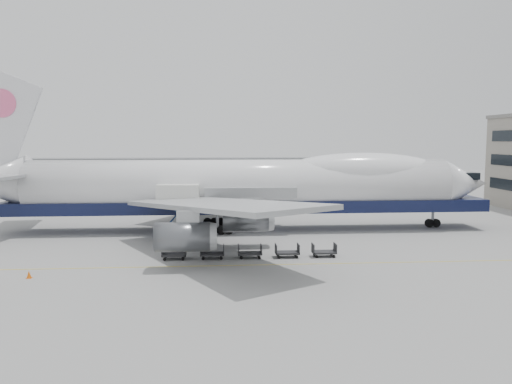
{
  "coord_description": "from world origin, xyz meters",
  "views": [
    {
      "loc": [
        -2.78,
        -50.33,
        11.37
      ],
      "look_at": [
        1.43,
        6.0,
        5.44
      ],
      "focal_mm": 35.0,
      "sensor_mm": 36.0,
      "label": 1
    }
  ],
  "objects": [
    {
      "name": "ground",
      "position": [
        0.0,
        0.0,
        0.0
      ],
      "size": [
        260.0,
        260.0,
        0.0
      ],
      "primitive_type": "plane",
      "color": "gray",
      "rests_on": "ground"
    },
    {
      "name": "apron_line",
      "position": [
        0.0,
        -6.0,
        0.01
      ],
      "size": [
        60.0,
        0.15,
        0.01
      ],
      "primitive_type": "cube",
      "color": "gold",
      "rests_on": "ground"
    },
    {
      "name": "hangar",
      "position": [
        -10.0,
        70.0,
        3.5
      ],
      "size": [
        110.0,
        8.0,
        7.0
      ],
      "primitive_type": "cube",
      "color": "slate",
      "rests_on": "ground"
    },
    {
      "name": "airliner",
      "position": [
        0.64,
        12.0,
        5.62
      ],
      "size": [
        67.0,
        55.3,
        19.98
      ],
      "color": "white",
      "rests_on": "ground"
    },
    {
      "name": "catering_truck",
      "position": [
        -7.53,
        8.52,
        3.45
      ],
      "size": [
        5.47,
        3.95,
        6.17
      ],
      "rotation": [
        0.0,
        0.0,
        -0.06
      ],
      "color": "navy",
      "rests_on": "ground"
    },
    {
      "name": "traffic_cone",
      "position": [
        -18.47,
        -8.93,
        0.3
      ],
      "size": [
        0.43,
        0.43,
        0.63
      ],
      "rotation": [
        0.0,
        0.0,
        0.2
      ],
      "color": "#E05D0B",
      "rests_on": "ground"
    },
    {
      "name": "dolly_0",
      "position": [
        -7.11,
        -3.2,
        0.53
      ],
      "size": [
        2.3,
        1.35,
        1.3
      ],
      "color": "#2D2D30",
      "rests_on": "ground"
    },
    {
      "name": "dolly_1",
      "position": [
        -3.48,
        -3.2,
        0.53
      ],
      "size": [
        2.3,
        1.35,
        1.3
      ],
      "color": "#2D2D30",
      "rests_on": "ground"
    },
    {
      "name": "dolly_2",
      "position": [
        0.15,
        -3.2,
        0.53
      ],
      "size": [
        2.3,
        1.35,
        1.3
      ],
      "color": "#2D2D30",
      "rests_on": "ground"
    },
    {
      "name": "dolly_3",
      "position": [
        3.77,
        -3.2,
        0.53
      ],
      "size": [
        2.3,
        1.35,
        1.3
      ],
      "color": "#2D2D30",
      "rests_on": "ground"
    },
    {
      "name": "dolly_4",
      "position": [
        7.4,
        -3.2,
        0.53
      ],
      "size": [
        2.3,
        1.35,
        1.3
      ],
      "color": "#2D2D30",
      "rests_on": "ground"
    }
  ]
}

